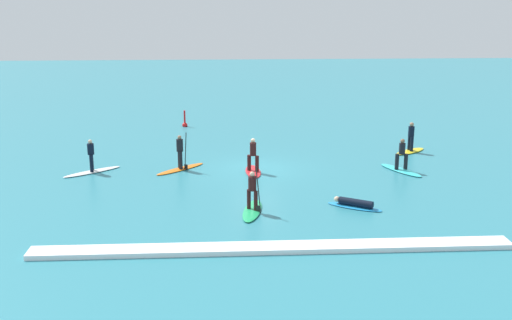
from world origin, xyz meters
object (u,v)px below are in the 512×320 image
(surfer_on_white_board, at_px, (92,164))
(surfer_on_blue_board, at_px, (354,204))
(surfer_on_yellow_board, at_px, (410,144))
(surfer_on_teal_board, at_px, (401,164))
(surfer_on_orange_board, at_px, (180,160))
(surfer_on_green_board, at_px, (252,203))
(marker_buoy, at_px, (185,123))
(surfer_on_red_board, at_px, (253,163))

(surfer_on_white_board, height_order, surfer_on_blue_board, surfer_on_white_board)
(surfer_on_yellow_board, bearing_deg, surfer_on_blue_board, 22.38)
(surfer_on_teal_board, distance_m, surfer_on_orange_board, 11.43)
(surfer_on_teal_board, xyz_separation_m, surfer_on_orange_board, (-11.39, 0.94, 0.15))
(surfer_on_green_board, xyz_separation_m, marker_buoy, (-3.79, 17.97, -0.18))
(surfer_on_yellow_board, xyz_separation_m, surfer_on_green_board, (-9.69, -9.81, -0.05))
(surfer_on_yellow_board, bearing_deg, surfer_on_green_board, 6.91)
(surfer_on_green_board, bearing_deg, surfer_on_white_board, -118.87)
(surfer_on_orange_board, xyz_separation_m, surfer_on_green_board, (3.40, -6.76, -0.13))
(surfer_on_white_board, xyz_separation_m, surfer_on_yellow_board, (17.59, 3.33, 0.00))
(surfer_on_teal_board, xyz_separation_m, surfer_on_white_board, (-15.89, 0.65, 0.07))
(surfer_on_green_board, bearing_deg, surfer_on_red_board, -172.81)
(surfer_on_red_board, height_order, marker_buoy, surfer_on_red_board)
(surfer_on_blue_board, bearing_deg, marker_buoy, -33.35)
(surfer_on_red_board, bearing_deg, surfer_on_white_board, 85.27)
(surfer_on_orange_board, relative_size, surfer_on_white_board, 0.94)
(surfer_on_white_board, bearing_deg, surfer_on_yellow_board, -28.20)
(surfer_on_teal_board, relative_size, surfer_on_blue_board, 1.22)
(surfer_on_orange_board, distance_m, surfer_on_yellow_board, 13.44)
(surfer_on_blue_board, xyz_separation_m, marker_buoy, (-8.16, 17.68, 0.06))
(surfer_on_white_board, distance_m, marker_buoy, 12.21)
(surfer_on_teal_board, distance_m, surfer_on_green_board, 9.89)
(surfer_on_white_board, distance_m, surfer_on_yellow_board, 17.90)
(surfer_on_orange_board, height_order, surfer_on_yellow_board, surfer_on_orange_board)
(surfer_on_teal_board, bearing_deg, surfer_on_red_board, -118.39)
(surfer_on_teal_board, height_order, surfer_on_blue_board, surfer_on_teal_board)
(marker_buoy, bearing_deg, surfer_on_white_board, -109.68)
(surfer_on_green_board, height_order, marker_buoy, surfer_on_green_board)
(surfer_on_white_board, bearing_deg, marker_buoy, 31.39)
(surfer_on_white_board, height_order, surfer_on_yellow_board, surfer_on_yellow_board)
(surfer_on_white_board, height_order, marker_buoy, surfer_on_white_board)
(surfer_on_orange_board, height_order, surfer_on_blue_board, surfer_on_orange_board)
(surfer_on_teal_board, height_order, surfer_on_green_board, surfer_on_green_board)
(surfer_on_orange_board, distance_m, surfer_on_green_board, 7.57)
(surfer_on_orange_board, xyz_separation_m, surfer_on_red_board, (3.75, -0.71, -0.06))
(surfer_on_blue_board, height_order, surfer_on_yellow_board, surfer_on_yellow_board)
(surfer_on_yellow_board, height_order, marker_buoy, surfer_on_yellow_board)
(surfer_on_teal_board, height_order, surfer_on_orange_board, surfer_on_orange_board)
(surfer_on_teal_board, xyz_separation_m, surfer_on_blue_board, (-3.62, -5.53, -0.22))
(surfer_on_teal_board, distance_m, surfer_on_blue_board, 6.62)
(surfer_on_blue_board, bearing_deg, surfer_on_orange_board, -7.90)
(surfer_on_orange_board, xyz_separation_m, surfer_on_yellow_board, (13.09, 3.04, -0.08))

